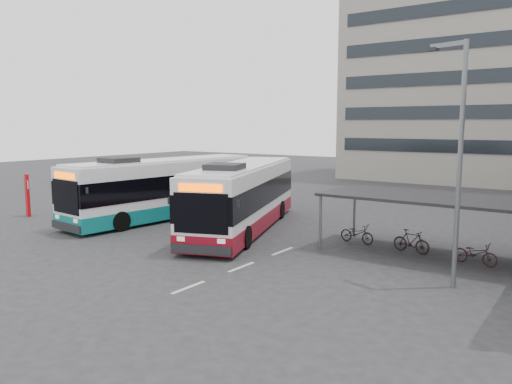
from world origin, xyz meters
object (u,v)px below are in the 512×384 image
Objects in this scene: bus_teal at (165,189)px; lamp_post at (457,150)px; bus_main at (244,197)px; pedestrian at (225,224)px.

bus_teal is 1.57× the size of lamp_post.
pedestrian is (0.89, -2.66, -0.90)m from bus_main.
pedestrian is (6.70, -2.68, -0.91)m from bus_teal.
lamp_post is (10.53, -0.87, 3.85)m from pedestrian.
lamp_post is (17.23, -3.55, 2.94)m from bus_teal.
bus_teal is (-5.81, 0.02, 0.01)m from bus_main.
pedestrian is at bearing -92.02° from bus_main.
bus_main is 0.99× the size of bus_teal.
bus_main is 12.31m from lamp_post.
bus_main is 7.70× the size of pedestrian.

